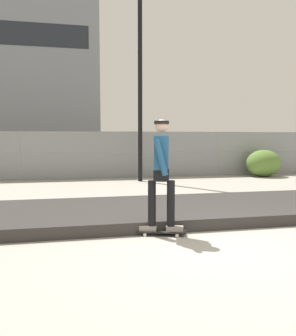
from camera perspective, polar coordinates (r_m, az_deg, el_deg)
ground_plane at (r=5.26m, az=10.93°, el=-12.77°), size 120.00×120.00×0.00m
gravel_berm at (r=7.25m, az=4.01°, el=-6.90°), size 14.51×2.66×0.21m
skateboard at (r=5.81m, az=2.17°, el=-10.38°), size 0.82×0.43×0.07m
skater at (r=5.62m, az=2.21°, el=0.01°), size 0.72×0.62×1.81m
chain_fence at (r=13.94m, az=-3.99°, el=2.20°), size 23.85×0.06×1.85m
street_lamp at (r=13.18m, az=-1.31°, el=18.28°), size 0.44×0.44×7.56m
parked_car_near at (r=16.72m, az=-16.34°, el=2.13°), size 4.55×2.25×1.66m
parked_car_mid at (r=17.53m, az=2.29°, el=2.45°), size 4.47×2.09×1.66m
parked_car_far at (r=19.99m, az=20.37°, el=2.45°), size 4.44×2.03×1.66m
shrub_center at (r=15.17m, az=18.33°, el=0.74°), size 1.43×1.17×1.11m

